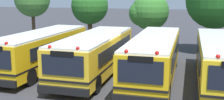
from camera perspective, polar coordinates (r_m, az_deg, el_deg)
ground_plane at (r=17.53m, az=2.48°, el=-5.28°), size 160.00×160.00×0.00m
school_bus_0 at (r=19.25m, az=-13.80°, el=0.14°), size 2.58×9.43×2.64m
school_bus_1 at (r=17.63m, az=-3.30°, el=-0.56°), size 2.72×9.68×2.62m
school_bus_2 at (r=16.90m, az=8.52°, el=-1.12°), size 2.58×10.30×2.66m
school_bus_3 at (r=16.84m, az=21.17°, el=-1.81°), size 2.70×10.29×2.65m
tree_1 at (r=28.76m, az=-4.62°, el=8.77°), size 3.67×3.67×5.63m
tree_2 at (r=27.07m, az=7.21°, el=7.56°), size 3.72×3.51×5.11m
tree_3 at (r=25.30m, az=20.19°, el=9.29°), size 4.75×4.75×6.85m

